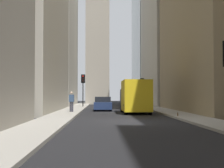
# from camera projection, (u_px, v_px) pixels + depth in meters

# --- Properties ---
(ground_plane) EXTENTS (135.00, 135.00, 0.00)m
(ground_plane) POSITION_uv_depth(u_px,v_px,m) (127.00, 121.00, 20.00)
(ground_plane) COLOR black
(sidewalk_right) EXTENTS (90.00, 2.20, 0.14)m
(sidewalk_right) POSITION_uv_depth(u_px,v_px,m) (53.00, 120.00, 19.86)
(sidewalk_right) COLOR #A8A399
(sidewalk_right) RESTS_ON ground_plane
(sidewalk_left) EXTENTS (90.00, 2.20, 0.14)m
(sidewalk_left) POSITION_uv_depth(u_px,v_px,m) (200.00, 120.00, 20.16)
(sidewalk_left) COLOR #A8A399
(sidewalk_left) RESTS_ON ground_plane
(building_left_far) EXTENTS (17.12, 10.00, 27.07)m
(building_left_far) POSITION_uv_depth(u_px,v_px,m) (180.00, 18.00, 51.02)
(building_left_far) COLOR beige
(building_left_far) RESTS_ON ground_plane
(building_right_far) EXTENTS (15.58, 10.50, 27.24)m
(building_right_far) POSITION_uv_depth(u_px,v_px,m) (40.00, 14.00, 48.80)
(building_right_far) COLOR #B7B2A5
(building_right_far) RESTS_ON ground_plane
(delivery_truck) EXTENTS (6.46, 2.25, 2.84)m
(delivery_truck) POSITION_uv_depth(u_px,v_px,m) (135.00, 97.00, 29.01)
(delivery_truck) COLOR yellow
(delivery_truck) RESTS_ON ground_plane
(sedan_navy) EXTENTS (4.30, 1.78, 1.42)m
(sedan_navy) POSITION_uv_depth(u_px,v_px,m) (103.00, 104.00, 33.66)
(sedan_navy) COLOR navy
(sedan_navy) RESTS_ON ground_plane
(traffic_light_midblock) EXTENTS (0.43, 0.52, 3.84)m
(traffic_light_midblock) POSITION_uv_depth(u_px,v_px,m) (142.00, 85.00, 46.74)
(traffic_light_midblock) COLOR black
(traffic_light_midblock) RESTS_ON sidewalk_left
(traffic_light_far_junction) EXTENTS (0.43, 0.52, 4.08)m
(traffic_light_far_junction) POSITION_uv_depth(u_px,v_px,m) (83.00, 83.00, 41.80)
(traffic_light_far_junction) COLOR black
(traffic_light_far_junction) RESTS_ON sidewalk_right
(pedestrian) EXTENTS (0.26, 0.44, 1.75)m
(pedestrian) POSITION_uv_depth(u_px,v_px,m) (71.00, 101.00, 28.53)
(pedestrian) COLOR #33333D
(pedestrian) RESTS_ON sidewalk_right
(discarded_bottle) EXTENTS (0.07, 0.07, 0.27)m
(discarded_bottle) POSITION_uv_depth(u_px,v_px,m) (178.00, 114.00, 22.83)
(discarded_bottle) COLOR brown
(discarded_bottle) RESTS_ON sidewalk_left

